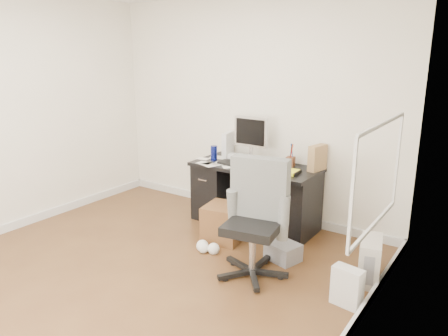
# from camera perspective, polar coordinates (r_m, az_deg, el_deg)

# --- Properties ---
(ground) EXTENTS (4.00, 4.00, 0.00)m
(ground) POSITION_cam_1_polar(r_m,az_deg,el_deg) (4.39, -10.87, -13.22)
(ground) COLOR #4E2F19
(ground) RESTS_ON ground
(room_shell) EXTENTS (4.02, 4.02, 2.71)m
(room_shell) POSITION_cam_1_polar(r_m,az_deg,el_deg) (3.89, -11.46, 8.80)
(room_shell) COLOR silver
(room_shell) RESTS_ON ground
(desk) EXTENTS (1.50, 0.70, 0.75)m
(desk) POSITION_cam_1_polar(r_m,az_deg,el_deg) (5.27, 4.05, -3.30)
(desk) COLOR black
(desk) RESTS_ON ground
(loose_papers) EXTENTS (1.10, 0.60, 0.00)m
(loose_papers) POSITION_cam_1_polar(r_m,az_deg,el_deg) (5.23, 1.94, 0.59)
(loose_papers) COLOR white
(loose_papers) RESTS_ON desk
(lcd_monitor) EXTENTS (0.45, 0.26, 0.56)m
(lcd_monitor) POSITION_cam_1_polar(r_m,az_deg,el_deg) (5.26, 3.55, 3.79)
(lcd_monitor) COLOR silver
(lcd_monitor) RESTS_ON desk
(keyboard) EXTENTS (0.49, 0.21, 0.03)m
(keyboard) POSITION_cam_1_polar(r_m,az_deg,el_deg) (5.12, 1.63, 0.44)
(keyboard) COLOR black
(keyboard) RESTS_ON desk
(computer_mouse) EXTENTS (0.06, 0.06, 0.06)m
(computer_mouse) POSITION_cam_1_polar(r_m,az_deg,el_deg) (4.93, 6.09, -0.06)
(computer_mouse) COLOR silver
(computer_mouse) RESTS_ON desk
(travel_mug) EXTENTS (0.09, 0.09, 0.18)m
(travel_mug) POSITION_cam_1_polar(r_m,az_deg,el_deg) (5.36, -1.33, 1.96)
(travel_mug) COLOR navy
(travel_mug) RESTS_ON desk
(white_binder) EXTENTS (0.18, 0.29, 0.31)m
(white_binder) POSITION_cam_1_polar(r_m,az_deg,el_deg) (5.54, 0.53, 3.10)
(white_binder) COLOR silver
(white_binder) RESTS_ON desk
(magazine_file) EXTENTS (0.17, 0.27, 0.29)m
(magazine_file) POSITION_cam_1_polar(r_m,az_deg,el_deg) (5.01, 12.10, 1.30)
(magazine_file) COLOR #9F7A4C
(magazine_file) RESTS_ON desk
(pen_cup) EXTENTS (0.12, 0.12, 0.27)m
(pen_cup) POSITION_cam_1_polar(r_m,az_deg,el_deg) (5.13, 8.71, 1.70)
(pen_cup) COLOR #5B311A
(pen_cup) RESTS_ON desk
(yellow_book) EXTENTS (0.16, 0.21, 0.03)m
(yellow_book) POSITION_cam_1_polar(r_m,az_deg,el_deg) (4.85, 8.80, -0.54)
(yellow_book) COLOR #FEFD1B
(yellow_book) RESTS_ON desk
(paper_remote) EXTENTS (0.30, 0.27, 0.02)m
(paper_remote) POSITION_cam_1_polar(r_m,az_deg,el_deg) (4.92, 3.09, -0.24)
(paper_remote) COLOR white
(paper_remote) RESTS_ON desk
(office_chair) EXTENTS (0.73, 0.73, 1.11)m
(office_chair) POSITION_cam_1_polar(r_m,az_deg,el_deg) (4.04, 3.79, -6.87)
(office_chair) COLOR #535653
(office_chair) RESTS_ON ground
(pc_tower) EXTENTS (0.27, 0.44, 0.41)m
(pc_tower) POSITION_cam_1_polar(r_m,az_deg,el_deg) (4.30, 18.52, -11.36)
(pc_tower) COLOR #B2ACA1
(pc_tower) RESTS_ON ground
(shopping_bag) EXTENTS (0.28, 0.22, 0.34)m
(shopping_bag) POSITION_cam_1_polar(r_m,az_deg,el_deg) (3.89, 15.79, -14.71)
(shopping_bag) COLOR silver
(shopping_bag) RESTS_ON ground
(wicker_basket) EXTENTS (0.46, 0.46, 0.40)m
(wicker_basket) POSITION_cam_1_polar(r_m,az_deg,el_deg) (4.91, -0.02, -7.16)
(wicker_basket) COLOR #482C15
(wicker_basket) RESTS_ON ground
(desk_printer) EXTENTS (0.37, 0.33, 0.18)m
(desk_printer) POSITION_cam_1_polar(r_m,az_deg,el_deg) (4.54, 7.73, -10.77)
(desk_printer) COLOR slate
(desk_printer) RESTS_ON ground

